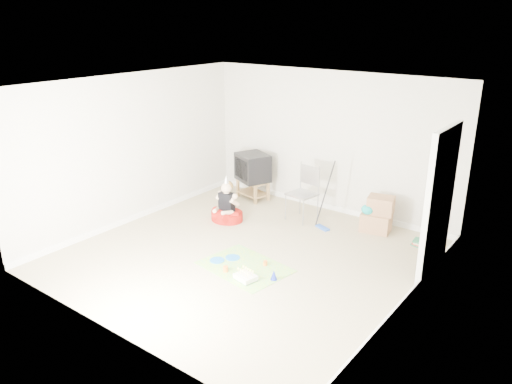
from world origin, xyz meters
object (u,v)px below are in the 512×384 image
Objects in this scene: seated_woman at (227,210)px; crt_tv at (253,167)px; birthday_cake at (245,278)px; folding_chair at (302,194)px; tv_stand at (253,187)px; cardboard_boxes at (377,215)px.

crt_tv is at bearing 104.85° from seated_woman.
birthday_cake is (1.92, -2.69, -0.62)m from crt_tv.
birthday_cake is (0.54, -2.33, -0.45)m from folding_chair.
tv_stand is at bearing 165.46° from folding_chair.
crt_tv is 0.73× the size of seated_woman.
tv_stand is 1.12× the size of cardboard_boxes.
folding_chair is 1.36m from cardboard_boxes.
tv_stand is at bearing 104.85° from seated_woman.
tv_stand is 1.23m from seated_woman.
cardboard_boxes is 2.64m from seated_woman.
crt_tv is at bearing 125.51° from birthday_cake.
crt_tv is 0.62× the size of folding_chair.
cardboard_boxes reaches higher than tv_stand.
seated_woman is at bearing -75.15° from tv_stand.
folding_chair is at bearing -164.75° from cardboard_boxes.
crt_tv is 1.43m from folding_chair.
folding_chair is at bearing 103.13° from birthday_cake.
folding_chair reaches higher than tv_stand.
crt_tv is at bearing 165.46° from folding_chair.
folding_chair reaches higher than crt_tv.
folding_chair is 1.38m from seated_woman.
cardboard_boxes is (2.67, -0.00, -0.36)m from crt_tv.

